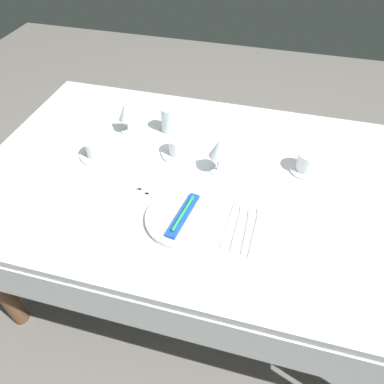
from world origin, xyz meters
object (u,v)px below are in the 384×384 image
object	(u,v)px
spoon_tea	(257,225)
coffee_cup_right	(96,148)
coffee_cup_left	(309,161)
coffee_cup_far	(179,146)
wine_glass_centre	(126,113)
toothbrush_package	(183,215)
fork_outer	(142,205)
wine_glass_left	(219,149)
spoon_dessert	(249,225)
fork_inner	(134,202)
spoon_soup	(240,221)
dinner_plate	(183,218)
dinner_knife	(230,223)
drink_tumbler	(169,121)

from	to	relation	value
spoon_tea	coffee_cup_right	distance (m)	0.72
coffee_cup_left	coffee_cup_far	distance (m)	0.52
coffee_cup_left	wine_glass_centre	xyz separation A→B (m)	(-0.78, 0.07, 0.05)
toothbrush_package	coffee_cup_far	xyz separation A→B (m)	(-0.12, 0.34, 0.02)
fork_outer	wine_glass_left	world-z (taller)	wine_glass_left
spoon_dessert	coffee_cup_far	bearing A→B (deg)	137.85
spoon_dessert	spoon_tea	distance (m)	0.03
coffee_cup_left	wine_glass_centre	size ratio (longest dim) A/B	0.78
wine_glass_centre	fork_outer	bearing A→B (deg)	-62.22
fork_inner	spoon_soup	bearing A→B (deg)	1.24
spoon_soup	wine_glass_centre	xyz separation A→B (m)	(-0.57, 0.40, 0.09)
coffee_cup_right	fork_inner	bearing A→B (deg)	-40.46
spoon_soup	dinner_plate	bearing A→B (deg)	-167.22
toothbrush_package	spoon_soup	xyz separation A→B (m)	(0.19, 0.04, -0.02)
spoon_soup	coffee_cup_far	world-z (taller)	coffee_cup_far
coffee_cup_right	dinner_plate	bearing A→B (deg)	-28.84
dinner_plate	coffee_cup_left	size ratio (longest dim) A/B	2.33
dinner_knife	spoon_soup	world-z (taller)	spoon_soup
spoon_soup	coffee_cup_left	world-z (taller)	coffee_cup_left
toothbrush_package	spoon_soup	bearing A→B (deg)	12.78
toothbrush_package	fork_inner	world-z (taller)	toothbrush_package
coffee_cup_left	wine_glass_left	size ratio (longest dim) A/B	0.76
spoon_dessert	wine_glass_centre	size ratio (longest dim) A/B	1.41
fork_outer	coffee_cup_left	bearing A→B (deg)	31.62
dinner_knife	wine_glass_centre	world-z (taller)	wine_glass_centre
spoon_tea	coffee_cup_right	xyz separation A→B (m)	(-0.69, 0.20, 0.04)
fork_outer	spoon_dessert	bearing A→B (deg)	1.15
dinner_knife	spoon_soup	distance (m)	0.04
spoon_tea	wine_glass_left	distance (m)	0.33
dinner_plate	coffee_cup_far	xyz separation A→B (m)	(-0.12, 0.34, 0.03)
dinner_plate	spoon_soup	size ratio (longest dim) A/B	1.22
wine_glass_left	dinner_plate	bearing A→B (deg)	-102.44
toothbrush_package	coffee_cup_left	xyz separation A→B (m)	(0.40, 0.38, 0.02)
dinner_knife	drink_tumbler	distance (m)	0.60
coffee_cup_far	spoon_soup	bearing A→B (deg)	-44.22
coffee_cup_far	wine_glass_left	size ratio (longest dim) A/B	0.69
fork_outer	coffee_cup_right	world-z (taller)	coffee_cup_right
dinner_knife	coffee_cup_left	size ratio (longest dim) A/B	2.08
toothbrush_package	coffee_cup_right	xyz separation A→B (m)	(-0.44, 0.24, 0.02)
coffee_cup_right	wine_glass_left	xyz separation A→B (m)	(0.50, 0.04, 0.06)
dinner_knife	spoon_tea	distance (m)	0.09
dinner_knife	coffee_cup_left	bearing A→B (deg)	55.51
fork_outer	coffee_cup_left	world-z (taller)	coffee_cup_left
fork_outer	drink_tumbler	world-z (taller)	drink_tumbler
spoon_tea	drink_tumbler	xyz separation A→B (m)	(-0.46, 0.46, 0.05)
fork_outer	coffee_cup_left	distance (m)	0.67
dinner_plate	fork_outer	xyz separation A→B (m)	(-0.16, 0.03, -0.01)
dinner_knife	wine_glass_left	distance (m)	0.30
coffee_cup_right	wine_glass_left	distance (m)	0.51
toothbrush_package	dinner_knife	distance (m)	0.17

